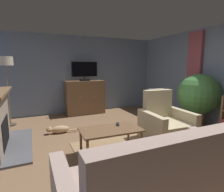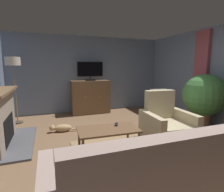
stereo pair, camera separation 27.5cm
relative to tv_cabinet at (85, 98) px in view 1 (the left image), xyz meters
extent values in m
cube|color=brown|center=(0.05, -2.81, -0.54)|extent=(5.77, 6.82, 0.04)
cube|color=slate|center=(0.05, 0.35, 0.76)|extent=(5.77, 0.10, 2.56)
cube|color=slate|center=(2.69, -2.81, 0.76)|extent=(0.10, 6.82, 2.56)
cube|color=#A34C56|center=(2.58, -2.06, 0.88)|extent=(0.10, 0.44, 2.15)
cube|color=#8E704C|center=(0.15, -3.13, -0.52)|extent=(2.22, 1.82, 0.01)
cube|color=#4C4C51|center=(-1.91, -1.90, -0.50)|extent=(0.50, 1.74, 0.04)
cube|color=black|center=(-2.15, -1.90, -0.20)|extent=(0.10, 0.86, 0.52)
cube|color=#4A3523|center=(0.00, 0.00, -0.49)|extent=(1.19, 0.48, 0.06)
cube|color=brown|center=(0.00, 0.00, 0.02)|extent=(1.25, 0.54, 1.09)
sphere|color=tan|center=(-0.22, -0.28, 0.08)|extent=(0.03, 0.03, 0.03)
sphere|color=tan|center=(0.22, -0.28, 0.08)|extent=(0.03, 0.03, 0.03)
cube|color=black|center=(0.00, -0.05, 0.60)|extent=(0.30, 0.20, 0.06)
cylinder|color=black|center=(0.00, -0.05, 0.67)|extent=(0.04, 0.04, 0.08)
cube|color=black|center=(0.00, -0.05, 0.95)|extent=(0.84, 0.05, 0.47)
cube|color=black|center=(0.00, -0.08, 0.95)|extent=(0.80, 0.01, 0.43)
cube|color=brown|center=(-0.38, -2.97, -0.07)|extent=(1.08, 0.64, 0.03)
cylinder|color=brown|center=(0.11, -2.74, -0.30)|extent=(0.04, 0.04, 0.44)
cylinder|color=brown|center=(-0.85, -2.70, -0.30)|extent=(0.04, 0.04, 0.44)
cylinder|color=brown|center=(0.09, -3.24, -0.30)|extent=(0.04, 0.04, 0.44)
cylinder|color=brown|center=(-0.87, -3.20, -0.30)|extent=(0.04, 0.04, 0.44)
cube|color=black|center=(-0.17, -2.83, -0.04)|extent=(0.12, 0.18, 0.02)
cube|color=#A3897F|center=(-0.39, -4.27, -0.32)|extent=(1.88, 0.94, 0.40)
cube|color=#A3897F|center=(-0.39, -4.64, 0.16)|extent=(1.88, 0.20, 0.55)
cube|color=#A3897F|center=(0.63, -4.27, -0.21)|extent=(0.15, 0.94, 0.62)
cube|color=tan|center=(-0.39, -4.41, 0.00)|extent=(0.37, 0.17, 0.36)
cube|color=tan|center=(0.95, -2.90, -0.31)|extent=(0.70, 0.94, 0.43)
cube|color=tan|center=(0.97, -2.54, 0.21)|extent=(0.66, 0.22, 0.61)
cube|color=tan|center=(1.34, -2.92, -0.21)|extent=(0.18, 0.91, 0.63)
cube|color=tan|center=(0.56, -2.88, -0.21)|extent=(0.18, 0.91, 0.63)
cube|color=white|center=(0.97, -2.47, 0.41)|extent=(0.40, 0.04, 0.24)
cylinder|color=brown|center=(1.93, -3.39, -0.32)|extent=(0.04, 0.04, 0.41)
cylinder|color=#99664C|center=(2.28, -2.51, -0.32)|extent=(0.37, 0.37, 0.40)
sphere|color=#4C8E47|center=(2.28, -2.51, 0.33)|extent=(1.03, 1.03, 1.03)
ellipsoid|color=tan|center=(-1.04, -1.54, -0.44)|extent=(0.42, 0.21, 0.18)
sphere|color=tan|center=(-1.29, -1.52, -0.41)|extent=(0.13, 0.13, 0.13)
cone|color=tan|center=(-1.29, -1.55, -0.35)|extent=(0.04, 0.04, 0.04)
cone|color=tan|center=(-1.29, -1.48, -0.35)|extent=(0.04, 0.04, 0.04)
cylinder|color=tan|center=(-0.74, -1.60, -0.47)|extent=(0.22, 0.05, 0.04)
cylinder|color=#4C4233|center=(-2.16, -0.41, -0.50)|extent=(0.26, 0.26, 0.04)
cylinder|color=olive|center=(-2.16, -0.41, 0.27)|extent=(0.03, 0.03, 1.58)
cylinder|color=beige|center=(-2.16, -0.41, 1.17)|extent=(0.37, 0.37, 0.22)
camera|label=1|loc=(-1.60, -5.74, 1.02)|focal=28.89mm
camera|label=2|loc=(-1.34, -5.84, 1.02)|focal=28.89mm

